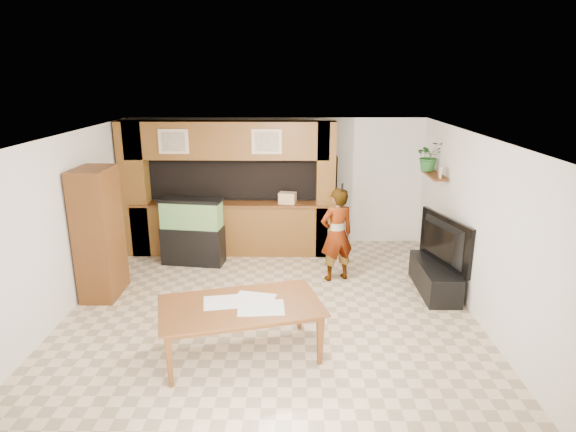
{
  "coord_description": "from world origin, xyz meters",
  "views": [
    {
      "loc": [
        0.34,
        -6.5,
        3.41
      ],
      "look_at": [
        0.26,
        0.6,
        1.33
      ],
      "focal_mm": 30.0,
      "sensor_mm": 36.0,
      "label": 1
    }
  ],
  "objects_px": {
    "person": "(337,235)",
    "dining_table": "(242,331)",
    "pantry_cabinet": "(99,233)",
    "aquarium": "(193,232)",
    "television": "(438,242)"
  },
  "relations": [
    {
      "from": "person",
      "to": "dining_table",
      "type": "distance_m",
      "value": 2.82
    },
    {
      "from": "aquarium",
      "to": "dining_table",
      "type": "bearing_deg",
      "value": -60.45
    },
    {
      "from": "aquarium",
      "to": "dining_table",
      "type": "relative_size",
      "value": 0.64
    },
    {
      "from": "pantry_cabinet",
      "to": "aquarium",
      "type": "bearing_deg",
      "value": 49.14
    },
    {
      "from": "aquarium",
      "to": "dining_table",
      "type": "distance_m",
      "value": 3.37
    },
    {
      "from": "aquarium",
      "to": "person",
      "type": "distance_m",
      "value": 2.71
    },
    {
      "from": "television",
      "to": "dining_table",
      "type": "xyz_separation_m",
      "value": [
        -2.95,
        -1.95,
        -0.51
      ]
    },
    {
      "from": "person",
      "to": "pantry_cabinet",
      "type": "bearing_deg",
      "value": -11.48
    },
    {
      "from": "aquarium",
      "to": "television",
      "type": "bearing_deg",
      "value": -7.65
    },
    {
      "from": "television",
      "to": "aquarium",
      "type": "bearing_deg",
      "value": 58.37
    },
    {
      "from": "television",
      "to": "person",
      "type": "distance_m",
      "value": 1.64
    },
    {
      "from": "pantry_cabinet",
      "to": "person",
      "type": "bearing_deg",
      "value": 9.67
    },
    {
      "from": "dining_table",
      "to": "pantry_cabinet",
      "type": "bearing_deg",
      "value": 128.3
    },
    {
      "from": "person",
      "to": "dining_table",
      "type": "relative_size",
      "value": 0.82
    },
    {
      "from": "pantry_cabinet",
      "to": "aquarium",
      "type": "height_order",
      "value": "pantry_cabinet"
    }
  ]
}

